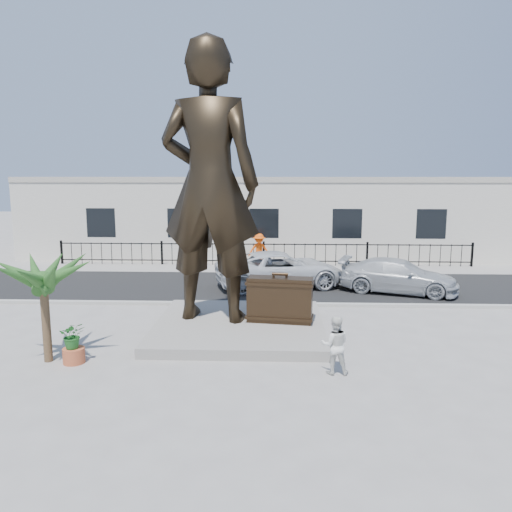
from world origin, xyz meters
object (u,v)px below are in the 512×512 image
(statue, at_px, (210,184))
(tourist, at_px, (335,345))
(suitcase, at_px, (280,300))
(car_white, at_px, (280,269))

(statue, relative_size, tourist, 5.83)
(statue, relative_size, suitcase, 4.27)
(car_white, bearing_deg, suitcase, 163.61)
(statue, height_order, car_white, statue)
(tourist, bearing_deg, car_white, -81.93)
(statue, distance_m, car_white, 7.29)
(statue, xyz_separation_m, tourist, (3.50, -3.63, -3.83))
(car_white, bearing_deg, tourist, 171.82)
(suitcase, bearing_deg, car_white, 97.30)
(suitcase, height_order, car_white, suitcase)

